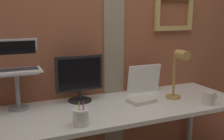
{
  "coord_description": "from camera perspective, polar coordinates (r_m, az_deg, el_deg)",
  "views": [
    {
      "loc": [
        -0.72,
        -1.8,
        1.42
      ],
      "look_at": [
        0.09,
        0.07,
        1.0
      ],
      "focal_mm": 44.49,
      "sensor_mm": 36.0,
      "label": 1
    }
  ],
  "objects": [
    {
      "name": "brick_wall_back",
      "position": [
        2.28,
        -5.08,
        7.23
      ],
      "size": [
        3.36,
        0.16,
        2.48
      ],
      "color": "#9E563D",
      "rests_on": "ground_plane"
    },
    {
      "name": "desk",
      "position": [
        2.08,
        1.11,
        -9.25
      ],
      "size": [
        1.95,
        0.67,
        0.75
      ],
      "color": "white",
      "rests_on": "ground_plane"
    },
    {
      "name": "monitor",
      "position": [
        2.12,
        -6.72,
        -1.3
      ],
      "size": [
        0.36,
        0.18,
        0.35
      ],
      "color": "black",
      "rests_on": "desk"
    },
    {
      "name": "laptop_stand",
      "position": [
        2.05,
        -18.94,
        -2.81
      ],
      "size": [
        0.28,
        0.22,
        0.27
      ],
      "color": "gray",
      "rests_on": "desk"
    },
    {
      "name": "laptop",
      "position": [
        2.08,
        -19.36,
        1.61
      ],
      "size": [
        0.34,
        0.25,
        0.22
      ],
      "color": "white",
      "rests_on": "laptop_stand"
    },
    {
      "name": "whiteboard_panel",
      "position": [
        2.38,
        6.59,
        -1.77
      ],
      "size": [
        0.3,
        0.05,
        0.24
      ],
      "primitive_type": "cube",
      "rotation": [
        0.15,
        0.0,
        0.0
      ],
      "color": "white",
      "rests_on": "desk"
    },
    {
      "name": "desk_lamp",
      "position": [
        2.19,
        13.52,
        0.21
      ],
      "size": [
        0.12,
        0.2,
        0.4
      ],
      "color": "tan",
      "rests_on": "desk"
    },
    {
      "name": "pen_cup",
      "position": [
        1.71,
        -6.45,
        -9.64
      ],
      "size": [
        0.1,
        0.1,
        0.15
      ],
      "color": "white",
      "rests_on": "desk"
    },
    {
      "name": "coffee_mug",
      "position": [
        2.2,
        19.25,
        -5.46
      ],
      "size": [
        0.13,
        0.09,
        0.1
      ],
      "color": "silver",
      "rests_on": "desk"
    },
    {
      "name": "paper_clutter_stack",
      "position": [
        2.14,
        6.1,
        -6.24
      ],
      "size": [
        0.22,
        0.17,
        0.03
      ],
      "primitive_type": "cube",
      "rotation": [
        0.0,
        0.0,
        0.16
      ],
      "color": "silver",
      "rests_on": "desk"
    }
  ]
}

